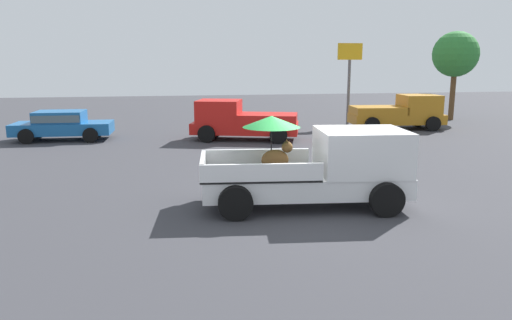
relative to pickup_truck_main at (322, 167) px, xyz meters
name	(u,v)px	position (x,y,z in m)	size (l,w,h in m)	color
ground_plane	(304,205)	(-0.43, 0.03, -0.98)	(80.00, 80.00, 0.00)	#38383D
pickup_truck_main	(322,167)	(0.00, 0.00, 0.00)	(5.21, 2.67, 2.23)	black
pickup_truck_red	(400,112)	(8.38, 12.55, -0.11)	(4.95, 2.53, 1.80)	black
pickup_truck_far	(241,121)	(-0.46, 10.56, -0.11)	(5.12, 3.22, 1.80)	black
parked_sedan_near	(62,124)	(-8.47, 11.86, -0.24)	(4.37, 2.12, 1.33)	black
motel_sign	(349,67)	(6.34, 14.86, 2.22)	(1.40, 0.16, 4.51)	#59595B
tree_by_lot	(456,55)	(13.36, 15.78, 2.92)	(2.70, 2.70, 5.30)	brown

